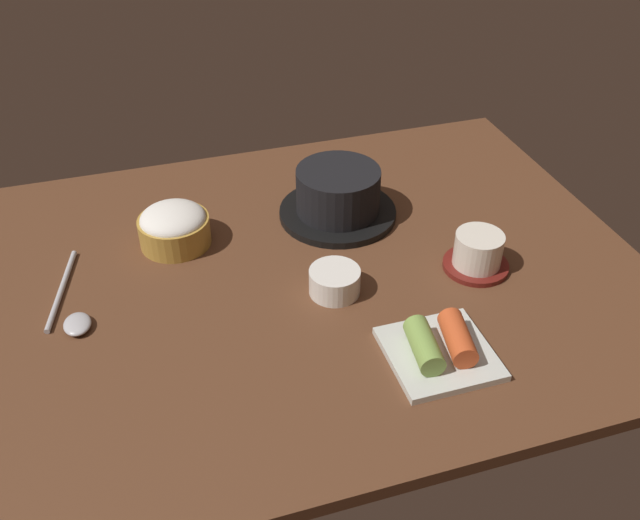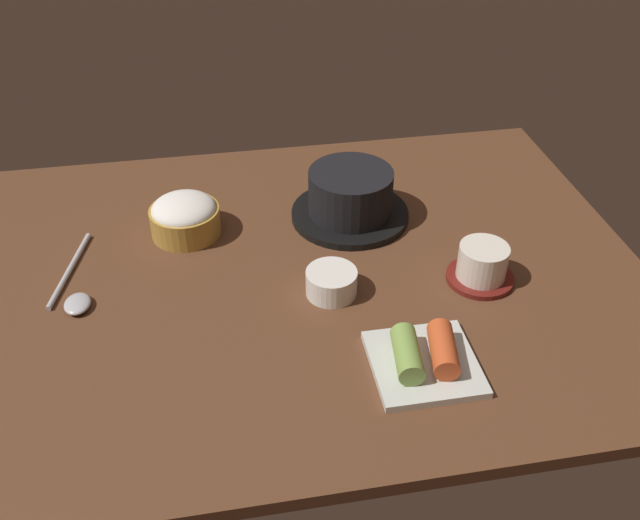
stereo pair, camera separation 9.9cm
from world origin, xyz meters
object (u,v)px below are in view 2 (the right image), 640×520
at_px(kimchi_plate, 424,358).
at_px(tea_cup_with_saucer, 482,265).
at_px(banchan_cup_center, 331,282).
at_px(spoon, 75,291).
at_px(stone_pot, 350,196).
at_px(rice_bowl, 185,216).

bearing_deg(kimchi_plate, tea_cup_with_saucer, 49.58).
bearing_deg(banchan_cup_center, kimchi_plate, -61.88).
bearing_deg(kimchi_plate, spoon, 153.56).
bearing_deg(stone_pot, spoon, -163.39).
xyz_separation_m(stone_pot, banchan_cup_center, (-0.07, -0.18, -0.02)).
height_order(stone_pot, kimchi_plate, stone_pot).
bearing_deg(spoon, banchan_cup_center, -9.31).
bearing_deg(rice_bowl, spoon, -141.37).
xyz_separation_m(rice_bowl, banchan_cup_center, (0.20, -0.18, -0.01)).
distance_m(stone_pot, spoon, 0.44).
bearing_deg(stone_pot, tea_cup_with_saucer, -51.95).
height_order(stone_pot, tea_cup_with_saucer, stone_pot).
bearing_deg(rice_bowl, banchan_cup_center, -43.15).
bearing_deg(kimchi_plate, banchan_cup_center, 118.12).
height_order(banchan_cup_center, spoon, banchan_cup_center).
height_order(rice_bowl, tea_cup_with_saucer, rice_bowl).
distance_m(rice_bowl, spoon, 0.20).
distance_m(tea_cup_with_saucer, spoon, 0.58).
distance_m(stone_pot, banchan_cup_center, 0.20).
relative_size(stone_pot, kimchi_plate, 1.46).
xyz_separation_m(tea_cup_with_saucer, banchan_cup_center, (-0.22, 0.01, -0.01)).
height_order(stone_pot, spoon, stone_pot).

